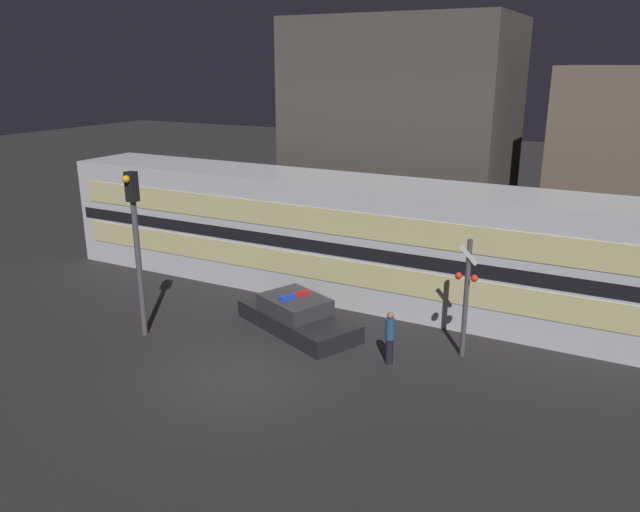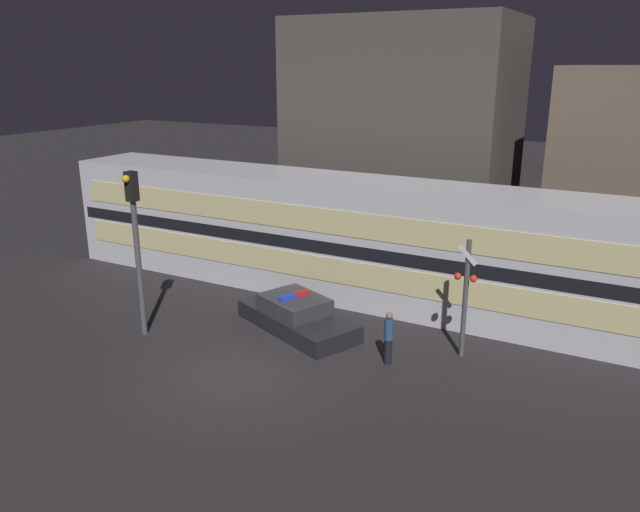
% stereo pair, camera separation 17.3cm
% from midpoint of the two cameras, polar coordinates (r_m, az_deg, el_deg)
% --- Properties ---
extents(ground_plane, '(120.00, 120.00, 0.00)m').
position_cam_midpoint_polar(ground_plane, '(17.83, -7.47, -10.79)').
color(ground_plane, '#262326').
extents(train, '(23.36, 3.09, 4.35)m').
position_cam_midpoint_polar(train, '(23.12, 1.99, 1.78)').
color(train, silver).
rests_on(train, ground_plane).
extents(police_car, '(4.76, 3.44, 1.18)m').
position_cam_midpoint_polar(police_car, '(20.44, -1.90, -5.52)').
color(police_car, black).
rests_on(police_car, ground_plane).
extents(pedestrian, '(0.27, 0.27, 1.60)m').
position_cam_midpoint_polar(pedestrian, '(18.09, 6.56, -7.41)').
color(pedestrian, black).
rests_on(pedestrian, ground_plane).
extents(crossing_signal_near, '(0.66, 0.31, 3.59)m').
position_cam_midpoint_polar(crossing_signal_near, '(18.45, 13.40, -3.45)').
color(crossing_signal_near, '#4C4C51').
rests_on(crossing_signal_near, ground_plane).
extents(traffic_light_corner, '(0.30, 0.46, 5.26)m').
position_cam_midpoint_polar(traffic_light_corner, '(19.87, -16.25, 1.73)').
color(traffic_light_corner, '#4C4C51').
rests_on(traffic_light_corner, ground_plane).
extents(building_left, '(9.37, 6.19, 10.21)m').
position_cam_midpoint_polar(building_left, '(28.67, 7.77, 10.62)').
color(building_left, '#47423D').
rests_on(building_left, ground_plane).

